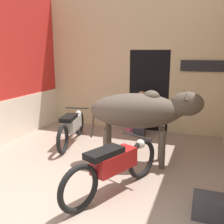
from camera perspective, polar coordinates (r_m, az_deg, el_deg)
ground_plane at (r=3.77m, az=-14.74°, el=-20.44°), size 30.00×30.00×0.00m
wall_back_with_doorway at (r=7.18m, az=6.16°, el=8.62°), size 4.71×0.93×3.54m
cow at (r=4.76m, az=6.51°, el=0.22°), size 2.09×1.02×1.41m
motorcycle_near at (r=3.89m, az=0.45°, el=-11.45°), size 0.92×1.86×0.77m
motorcycle_far at (r=6.02m, az=-8.77°, el=-2.97°), size 0.62×1.88×0.74m
shopkeeper_seated at (r=6.60m, az=6.27°, el=-0.13°), size 0.41×0.33×1.10m
plastic_stool at (r=6.97m, az=4.13°, el=-2.42°), size 0.34×0.34×0.40m
crate at (r=3.73m, az=20.67°, el=-18.76°), size 0.44×0.32×0.28m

